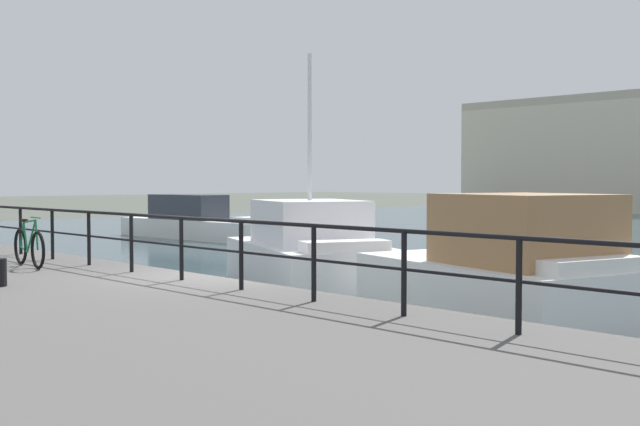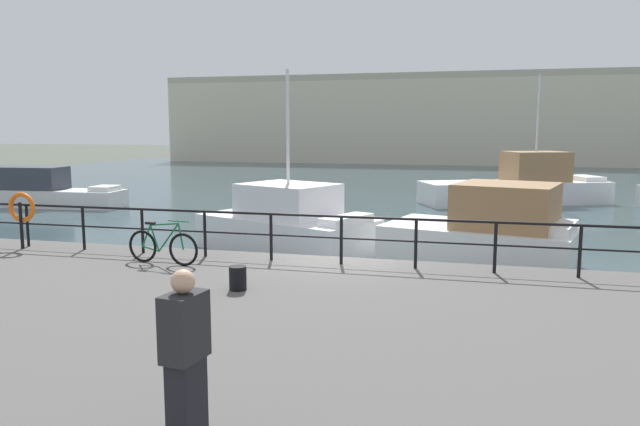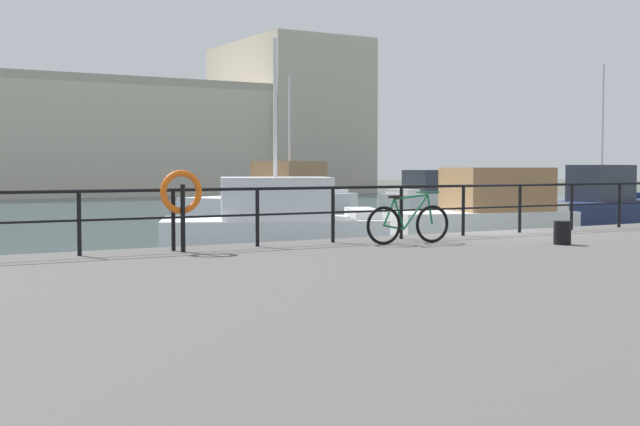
% 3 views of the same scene
% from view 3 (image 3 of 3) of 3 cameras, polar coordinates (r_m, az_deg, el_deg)
% --- Properties ---
extents(ground_plane, '(240.00, 240.00, 0.00)m').
position_cam_3_polar(ground_plane, '(19.72, 11.27, -4.12)').
color(ground_plane, '#4C5147').
extents(water_basin, '(80.00, 60.00, 0.01)m').
position_cam_3_polar(water_basin, '(46.69, -14.31, -0.02)').
color(water_basin, '#33474C').
rests_on(water_basin, ground_plane).
extents(harbor_building, '(66.10, 16.17, 14.77)m').
position_cam_3_polar(harbor_building, '(77.65, -16.35, 5.02)').
color(harbor_building, beige).
rests_on(harbor_building, ground_plane).
extents(moored_blue_motorboat, '(10.11, 6.64, 6.75)m').
position_cam_3_polar(moored_blue_motorboat, '(39.34, -2.78, 0.88)').
color(moored_blue_motorboat, white).
rests_on(moored_blue_motorboat, water_basin).
extents(moored_red_daysailer, '(6.33, 4.85, 5.79)m').
position_cam_3_polar(moored_red_daysailer, '(22.18, -3.08, -0.98)').
color(moored_red_daysailer, white).
rests_on(moored_red_daysailer, water_basin).
extents(moored_small_launch, '(5.76, 4.15, 2.44)m').
position_cam_3_polar(moored_small_launch, '(24.94, 10.75, -0.37)').
color(moored_small_launch, white).
rests_on(moored_small_launch, water_basin).
extents(moored_harbor_tender, '(8.86, 4.43, 2.31)m').
position_cam_3_polar(moored_harbor_tender, '(44.94, 8.14, 1.03)').
color(moored_harbor_tender, white).
rests_on(moored_harbor_tender, water_basin).
extents(moored_cabin_cruiser, '(9.55, 4.14, 6.60)m').
position_cam_3_polar(moored_cabin_cruiser, '(36.62, 18.59, 0.45)').
color(moored_cabin_cruiser, navy).
rests_on(moored_cabin_cruiser, water_basin).
extents(quay_railing, '(24.25, 0.07, 1.08)m').
position_cam_3_polar(quay_railing, '(18.62, 11.51, 0.87)').
color(quay_railing, black).
rests_on(quay_railing, quay_promenade).
extents(parked_bicycle, '(1.77, 0.25, 0.98)m').
position_cam_3_polar(parked_bicycle, '(16.01, 5.95, -0.69)').
color(parked_bicycle, black).
rests_on(parked_bicycle, quay_promenade).
extents(mooring_bollard, '(0.32, 0.32, 0.44)m').
position_cam_3_polar(mooring_bollard, '(16.43, 15.98, -1.29)').
color(mooring_bollard, black).
rests_on(mooring_bollard, quay_promenade).
extents(life_ring_stand, '(0.75, 0.16, 1.40)m').
position_cam_3_polar(life_ring_stand, '(14.57, -9.30, 1.22)').
color(life_ring_stand, black).
rests_on(life_ring_stand, quay_promenade).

